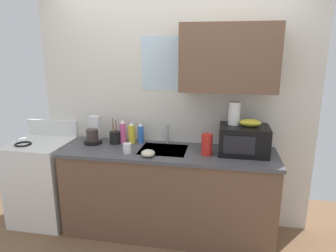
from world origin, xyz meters
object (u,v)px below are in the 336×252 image
banana_bunch (250,123)px  small_bowl (148,153)px  mug_white (127,148)px  dish_soap_bottle_blue (141,133)px  paper_towel_roll (234,113)px  coffee_maker (94,133)px  dish_soap_bottle_yellow (132,133)px  dish_soap_bottle_pink (123,132)px  cereal_canister (207,144)px  utensil_crock (115,137)px  microwave (244,140)px  stove_range (44,181)px

banana_bunch → small_bowl: bearing=-164.8°
mug_white → dish_soap_bottle_blue: bearing=83.3°
paper_towel_roll → coffee_maker: (-1.44, 0.01, -0.28)m
coffee_maker → mug_white: coffee_maker is taller
dish_soap_bottle_yellow → mug_white: dish_soap_bottle_yellow is taller
dish_soap_bottle_pink → small_bowl: 0.52m
coffee_maker → dish_soap_bottle_yellow: size_ratio=1.21×
dish_soap_bottle_yellow → small_bowl: (0.27, -0.37, -0.08)m
dish_soap_bottle_pink → cereal_canister: 0.92m
dish_soap_bottle_yellow → cereal_canister: size_ratio=1.14×
utensil_crock → coffee_maker: bearing=-177.2°
banana_bunch → dish_soap_bottle_pink: 1.31m
microwave → dish_soap_bottle_blue: microwave is taller
paper_towel_roll → utensil_crock: bearing=179.1°
cereal_canister → utensil_crock: 0.99m
small_bowl → dish_soap_bottle_pink: bearing=135.4°
dish_soap_bottle_pink → mug_white: dish_soap_bottle_pink is taller
utensil_crock → cereal_canister: bearing=-9.9°
paper_towel_roll → cereal_canister: size_ratio=1.08×
stove_range → cereal_canister: size_ratio=5.31×
dish_soap_bottle_blue → cereal_canister: (0.71, -0.25, -0.00)m
banana_bunch → coffee_maker: bearing=177.9°
mug_white → banana_bunch: bearing=9.4°
coffee_maker → utensil_crock: (0.23, 0.01, -0.03)m
dish_soap_bottle_yellow → mug_white: bearing=-81.0°
stove_range → microwave: (2.12, 0.04, 0.58)m
small_bowl → utensil_crock: bearing=144.0°
dish_soap_bottle_blue → banana_bunch: bearing=-7.9°
stove_range → paper_towel_roll: bearing=2.7°
paper_towel_roll → dish_soap_bottle_blue: bearing=173.9°
stove_range → dish_soap_bottle_blue: bearing=10.5°
microwave → dish_soap_bottle_blue: 1.06m
dish_soap_bottle_pink → small_bowl: size_ratio=1.93×
microwave → dish_soap_bottle_yellow: (-1.14, 0.12, -0.03)m
banana_bunch → dish_soap_bottle_yellow: banana_bunch is taller
stove_range → small_bowl: bearing=-9.2°
paper_towel_roll → dish_soap_bottle_pink: 1.17m
stove_range → microwave: microwave is taller
dish_soap_bottle_pink → utensil_crock: size_ratio=0.88×
dish_soap_bottle_blue → small_bowl: dish_soap_bottle_blue is taller
stove_range → banana_bunch: size_ratio=5.40×
microwave → coffee_maker: (-1.54, 0.06, -0.03)m
coffee_maker → small_bowl: 0.74m
mug_white → utensil_crock: utensil_crock is taller
dish_soap_bottle_pink → paper_towel_roll: bearing=-2.9°
stove_range → cereal_canister: 1.87m
coffee_maker → mug_white: size_ratio=2.95×
stove_range → dish_soap_bottle_yellow: bearing=9.7°
banana_bunch → dish_soap_bottle_blue: 1.13m
banana_bunch → dish_soap_bottle_yellow: 1.21m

